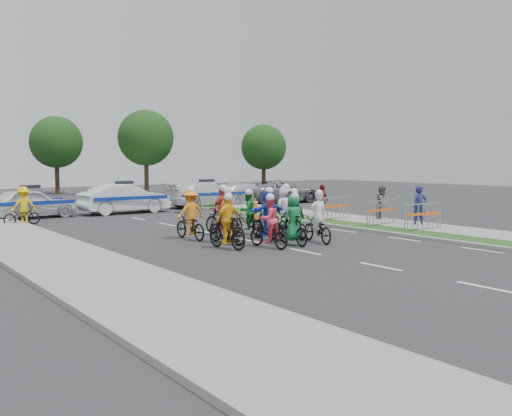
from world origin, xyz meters
TOP-DOWN VIEW (x-y plane):
  - ground at (0.00, 0.00)m, footprint 90.00×90.00m
  - curb_right at (5.10, 5.00)m, footprint 0.20×60.00m
  - grass_strip at (5.80, 5.00)m, footprint 1.20×60.00m
  - sidewalk_right at (7.60, 5.00)m, footprint 2.40×60.00m
  - sidewalk_left at (-6.50, 5.00)m, footprint 3.00×60.00m
  - rider_0 at (1.62, 1.24)m, footprint 0.96×1.84m
  - rider_1 at (0.56, 1.24)m, footprint 0.77×1.69m
  - rider_2 at (-0.41, 1.29)m, footprint 0.78×1.76m
  - rider_3 at (-1.60, 1.86)m, footprint 0.93×1.74m
  - rider_4 at (1.61, 2.53)m, footprint 1.03×1.80m
  - rider_5 at (0.63, 2.69)m, footprint 1.48×1.77m
  - rider_6 at (-1.01, 2.81)m, footprint 0.82×1.92m
  - rider_7 at (2.14, 3.62)m, footprint 0.84×1.85m
  - rider_8 at (0.97, 4.41)m, footprint 0.81×1.73m
  - rider_9 at (0.01, 4.63)m, footprint 1.01×1.86m
  - rider_10 at (-1.48, 4.41)m, footprint 1.05×1.84m
  - police_car_0 at (-4.00, 15.26)m, footprint 4.35×2.15m
  - police_car_1 at (0.65, 15.01)m, footprint 4.71×1.82m
  - police_car_2 at (6.19, 15.90)m, footprint 5.16×2.23m
  - civilian_sedan at (9.43, 16.34)m, footprint 4.81×2.53m
  - civilian_suv at (11.98, 16.00)m, footprint 5.56×3.32m
  - spectator_0 at (7.90, 1.92)m, footprint 0.74×0.61m
  - spectator_1 at (8.34, 4.28)m, footprint 0.96×0.86m
  - spectator_2 at (7.66, 7.54)m, footprint 0.99×0.56m
  - marshal_hiviz at (-4.97, 12.65)m, footprint 1.06×0.62m
  - barrier_0 at (6.70, 0.82)m, footprint 2.04×0.71m
  - barrier_1 at (6.70, 2.90)m, footprint 2.04×0.70m
  - barrier_2 at (6.70, 5.58)m, footprint 2.03×0.65m
  - cone_0 at (3.98, 8.06)m, footprint 0.40×0.40m
  - cone_1 at (7.13, 12.32)m, footprint 0.40×0.40m
  - parked_bike at (-5.10, 12.49)m, footprint 1.57×0.66m
  - tree_1 at (9.00, 30.00)m, footprint 4.55×4.55m
  - tree_2 at (18.00, 26.00)m, footprint 3.85×3.85m
  - tree_4 at (3.00, 34.00)m, footprint 4.20×4.20m

SIDE VIEW (x-z plane):
  - ground at x=0.00m, z-range 0.00..0.00m
  - grass_strip at x=5.80m, z-range 0.00..0.11m
  - curb_right at x=5.10m, z-range 0.00..0.12m
  - sidewalk_right at x=7.60m, z-range 0.00..0.13m
  - sidewalk_left at x=-6.50m, z-range 0.00..0.13m
  - cone_0 at x=3.98m, z-range -0.01..0.69m
  - cone_1 at x=7.13m, z-range -0.01..0.69m
  - parked_bike at x=-5.10m, z-range 0.00..0.81m
  - barrier_0 at x=6.70m, z-range 0.00..1.12m
  - barrier_1 at x=6.70m, z-range 0.00..1.12m
  - barrier_2 at x=6.70m, z-range 0.00..1.12m
  - rider_0 at x=1.62m, z-range -0.30..1.49m
  - rider_6 at x=-1.01m, z-range -0.32..1.59m
  - rider_8 at x=0.97m, z-range -0.21..1.49m
  - rider_2 at x=-0.41m, z-range -0.22..1.52m
  - civilian_sedan at x=9.43m, z-range 0.00..1.33m
  - rider_1 at x=0.56m, z-range -0.19..1.55m
  - rider_3 at x=-1.60m, z-range -0.20..1.57m
  - rider_4 at x=1.61m, z-range -0.20..1.59m
  - police_car_0 at x=-4.00m, z-range 0.00..1.43m
  - civilian_suv at x=11.98m, z-range 0.00..1.45m
  - rider_10 at x=-1.48m, z-range -0.21..1.66m
  - rider_9 at x=0.01m, z-range -0.22..1.67m
  - rider_7 at x=2.14m, z-range -0.21..1.69m
  - police_car_2 at x=6.19m, z-range 0.00..1.48m
  - police_car_1 at x=0.65m, z-range 0.00..1.53m
  - rider_5 at x=0.63m, z-range -0.15..1.71m
  - spectator_2 at x=7.66m, z-range 0.00..1.59m
  - spectator_1 at x=8.34m, z-range 0.00..1.63m
  - marshal_hiviz at x=-4.97m, z-range 0.00..1.64m
  - spectator_0 at x=7.90m, z-range 0.00..1.72m
  - tree_2 at x=18.00m, z-range 0.95..6.72m
  - tree_4 at x=3.00m, z-range 1.04..7.34m
  - tree_1 at x=9.00m, z-range 1.12..7.95m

